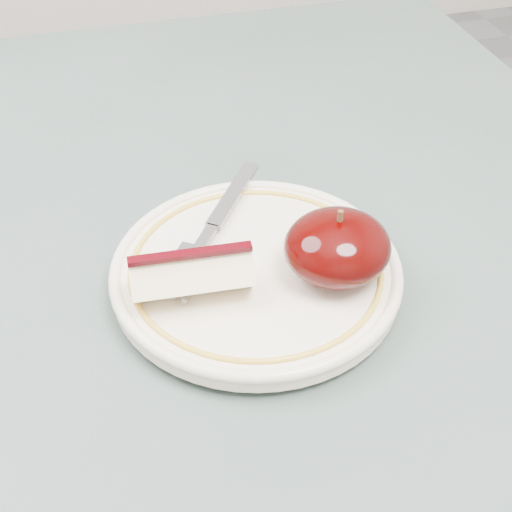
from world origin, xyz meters
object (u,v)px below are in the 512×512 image
object	(u,v)px
table	(136,356)
plate	(256,271)
fork	(212,228)
apple_half	(337,247)

from	to	relation	value
table	plate	world-z (taller)	plate
plate	fork	size ratio (longest dim) A/B	1.40
plate	apple_half	xyz separation A→B (m)	(0.05, -0.02, 0.03)
plate	apple_half	bearing A→B (deg)	-21.29
table	fork	size ratio (longest dim) A/B	6.07
apple_half	fork	bearing A→B (deg)	138.36
table	apple_half	world-z (taller)	apple_half
apple_half	fork	size ratio (longest dim) A/B	0.50
apple_half	table	bearing A→B (deg)	159.60
table	fork	xyz separation A→B (m)	(0.07, 0.01, 0.11)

